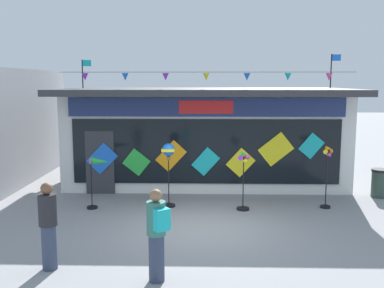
{
  "coord_description": "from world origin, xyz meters",
  "views": [
    {
      "loc": [
        0.02,
        -10.25,
        3.53
      ],
      "look_at": [
        -0.31,
        2.19,
        1.74
      ],
      "focal_mm": 40.72,
      "sensor_mm": 36.0,
      "label": 1
    }
  ],
  "objects_px": {
    "wind_spinner_center_left": "(243,177)",
    "trash_bin": "(380,183)",
    "wind_spinner_far_left": "(98,171)",
    "wind_spinner_left": "(168,157)",
    "person_near_camera": "(157,233)",
    "kite_shop_building": "(205,134)",
    "wind_spinner_center_right": "(327,171)",
    "person_mid_plaza": "(48,226)"
  },
  "relations": [
    {
      "from": "wind_spinner_center_right",
      "to": "person_mid_plaza",
      "type": "bearing_deg",
      "value": -146.63
    },
    {
      "from": "person_near_camera",
      "to": "person_mid_plaza",
      "type": "bearing_deg",
      "value": -48.04
    },
    {
      "from": "wind_spinner_far_left",
      "to": "wind_spinner_center_left",
      "type": "xyz_separation_m",
      "value": [
        4.01,
        -0.04,
        -0.15
      ]
    },
    {
      "from": "person_near_camera",
      "to": "person_mid_plaza",
      "type": "height_order",
      "value": "same"
    },
    {
      "from": "wind_spinner_center_left",
      "to": "person_near_camera",
      "type": "relative_size",
      "value": 0.98
    },
    {
      "from": "wind_spinner_center_left",
      "to": "trash_bin",
      "type": "relative_size",
      "value": 1.89
    },
    {
      "from": "person_near_camera",
      "to": "kite_shop_building",
      "type": "bearing_deg",
      "value": -131.78
    },
    {
      "from": "person_mid_plaza",
      "to": "wind_spinner_far_left",
      "type": "bearing_deg",
      "value": 94.38
    },
    {
      "from": "wind_spinner_far_left",
      "to": "wind_spinner_left",
      "type": "bearing_deg",
      "value": 7.16
    },
    {
      "from": "kite_shop_building",
      "to": "person_near_camera",
      "type": "xyz_separation_m",
      "value": [
        -0.88,
        -8.14,
        -0.79
      ]
    },
    {
      "from": "person_near_camera",
      "to": "person_mid_plaza",
      "type": "distance_m",
      "value": 2.14
    },
    {
      "from": "wind_spinner_center_left",
      "to": "wind_spinner_left",
      "type": "bearing_deg",
      "value": 172.25
    },
    {
      "from": "kite_shop_building",
      "to": "wind_spinner_center_right",
      "type": "distance_m",
      "value": 4.9
    },
    {
      "from": "wind_spinner_far_left",
      "to": "trash_bin",
      "type": "bearing_deg",
      "value": 9.91
    },
    {
      "from": "wind_spinner_left",
      "to": "kite_shop_building",
      "type": "bearing_deg",
      "value": 73.15
    },
    {
      "from": "person_mid_plaza",
      "to": "trash_bin",
      "type": "relative_size",
      "value": 1.92
    },
    {
      "from": "person_near_camera",
      "to": "trash_bin",
      "type": "relative_size",
      "value": 1.92
    },
    {
      "from": "person_near_camera",
      "to": "wind_spinner_left",
      "type": "bearing_deg",
      "value": -123.55
    },
    {
      "from": "wind_spinner_left",
      "to": "trash_bin",
      "type": "xyz_separation_m",
      "value": [
        6.4,
        1.21,
        -0.98
      ]
    },
    {
      "from": "wind_spinner_center_left",
      "to": "wind_spinner_center_right",
      "type": "relative_size",
      "value": 0.93
    },
    {
      "from": "person_near_camera",
      "to": "trash_bin",
      "type": "xyz_separation_m",
      "value": [
        6.23,
        5.89,
        -0.44
      ]
    },
    {
      "from": "wind_spinner_center_left",
      "to": "wind_spinner_center_right",
      "type": "bearing_deg",
      "value": 6.15
    },
    {
      "from": "person_mid_plaza",
      "to": "trash_bin",
      "type": "distance_m",
      "value": 9.95
    },
    {
      "from": "wind_spinner_left",
      "to": "wind_spinner_center_right",
      "type": "relative_size",
      "value": 1.02
    },
    {
      "from": "kite_shop_building",
      "to": "wind_spinner_far_left",
      "type": "relative_size",
      "value": 6.67
    },
    {
      "from": "trash_bin",
      "to": "kite_shop_building",
      "type": "bearing_deg",
      "value": 157.17
    },
    {
      "from": "kite_shop_building",
      "to": "wind_spinner_left",
      "type": "distance_m",
      "value": 3.63
    },
    {
      "from": "kite_shop_building",
      "to": "trash_bin",
      "type": "xyz_separation_m",
      "value": [
        5.35,
        -2.25,
        -1.23
      ]
    },
    {
      "from": "wind_spinner_left",
      "to": "wind_spinner_center_right",
      "type": "xyz_separation_m",
      "value": [
        4.42,
        -0.03,
        -0.37
      ]
    },
    {
      "from": "wind_spinner_left",
      "to": "person_mid_plaza",
      "type": "bearing_deg",
      "value": -114.58
    },
    {
      "from": "wind_spinner_far_left",
      "to": "wind_spinner_center_right",
      "type": "relative_size",
      "value": 0.82
    },
    {
      "from": "wind_spinner_far_left",
      "to": "wind_spinner_left",
      "type": "xyz_separation_m",
      "value": [
        1.93,
        0.24,
        0.34
      ]
    },
    {
      "from": "person_mid_plaza",
      "to": "wind_spinner_left",
      "type": "bearing_deg",
      "value": 69.72
    },
    {
      "from": "wind_spinner_center_right",
      "to": "person_near_camera",
      "type": "relative_size",
      "value": 1.06
    },
    {
      "from": "trash_bin",
      "to": "wind_spinner_center_right",
      "type": "bearing_deg",
      "value": -147.84
    },
    {
      "from": "wind_spinner_far_left",
      "to": "person_mid_plaza",
      "type": "relative_size",
      "value": 0.86
    },
    {
      "from": "wind_spinner_center_left",
      "to": "person_mid_plaza",
      "type": "bearing_deg",
      "value": -135.55
    },
    {
      "from": "kite_shop_building",
      "to": "wind_spinner_center_left",
      "type": "bearing_deg",
      "value": -74.64
    },
    {
      "from": "wind_spinner_center_right",
      "to": "wind_spinner_center_left",
      "type": "bearing_deg",
      "value": -173.85
    },
    {
      "from": "wind_spinner_center_left",
      "to": "trash_bin",
      "type": "bearing_deg",
      "value": 19.1
    },
    {
      "from": "wind_spinner_far_left",
      "to": "person_near_camera",
      "type": "relative_size",
      "value": 0.86
    },
    {
      "from": "wind_spinner_far_left",
      "to": "wind_spinner_center_right",
      "type": "bearing_deg",
      "value": 1.91
    }
  ]
}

